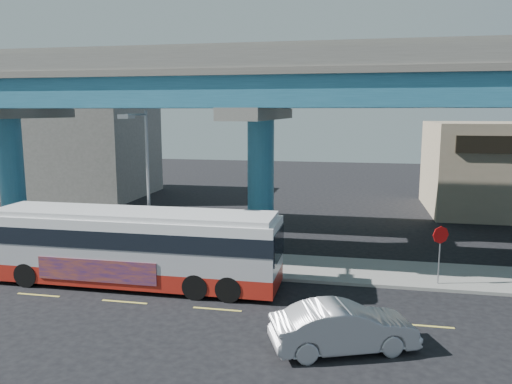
% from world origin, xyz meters
% --- Properties ---
extents(ground, '(120.00, 120.00, 0.00)m').
position_xyz_m(ground, '(0.00, 0.00, 0.00)').
color(ground, black).
rests_on(ground, ground).
extents(sidewalk, '(70.00, 4.00, 0.15)m').
position_xyz_m(sidewalk, '(0.00, 5.50, 0.07)').
color(sidewalk, gray).
rests_on(sidewalk, ground).
extents(lane_markings, '(58.00, 0.12, 0.01)m').
position_xyz_m(lane_markings, '(-0.00, -0.30, 0.01)').
color(lane_markings, '#D8C64C').
rests_on(lane_markings, ground).
extents(viaduct, '(52.00, 12.40, 11.70)m').
position_xyz_m(viaduct, '(-0.00, 9.11, 9.14)').
color(viaduct, '#205E79').
rests_on(viaduct, ground).
extents(building_concrete, '(12.00, 10.00, 9.00)m').
position_xyz_m(building_concrete, '(-20.00, 24.00, 4.50)').
color(building_concrete, gray).
rests_on(building_concrete, ground).
extents(transit_bus, '(13.37, 2.91, 3.43)m').
position_xyz_m(transit_bus, '(-4.49, 1.83, 1.88)').
color(transit_bus, '#A11D13').
rests_on(transit_bus, ground).
extents(sedan, '(4.93, 5.94, 1.59)m').
position_xyz_m(sedan, '(5.04, -2.78, 0.79)').
color(sedan, '#A5A5A9').
rests_on(sedan, ground).
extents(street_lamp, '(0.50, 2.52, 7.73)m').
position_xyz_m(street_lamp, '(-4.65, 3.44, 5.17)').
color(street_lamp, gray).
rests_on(street_lamp, sidewalk).
extents(stop_sign, '(0.73, 0.38, 2.66)m').
position_xyz_m(stop_sign, '(9.07, 4.18, 2.08)').
color(stop_sign, gray).
rests_on(stop_sign, sidewalk).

